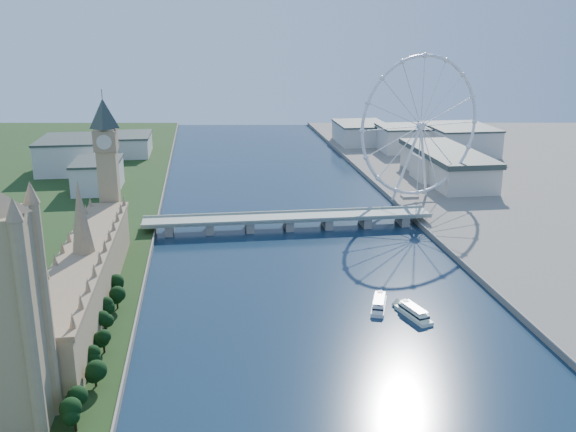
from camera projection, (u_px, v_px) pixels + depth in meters
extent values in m
cube|color=tan|center=(6.00, 328.00, 229.20)|extent=(22.00, 22.00, 86.00)
cube|color=tan|center=(87.00, 280.00, 347.61)|extent=(24.00, 200.00, 28.00)
cone|color=#937A59|center=(81.00, 217.00, 337.29)|extent=(12.00, 12.00, 40.00)
cube|color=tan|center=(109.00, 186.00, 442.72)|extent=(13.00, 13.00, 80.00)
cube|color=#937A59|center=(106.00, 140.00, 433.55)|extent=(15.00, 15.00, 14.00)
pyramid|color=#2D3833|center=(102.00, 98.00, 425.53)|extent=(20.02, 20.02, 20.00)
cube|color=gray|center=(289.00, 218.00, 489.71)|extent=(220.00, 22.00, 2.00)
cube|color=gray|center=(169.00, 228.00, 479.67)|extent=(6.00, 20.00, 7.50)
cube|color=gray|center=(210.00, 227.00, 483.47)|extent=(6.00, 20.00, 7.50)
cube|color=gray|center=(249.00, 225.00, 487.27)|extent=(6.00, 20.00, 7.50)
cube|color=gray|center=(289.00, 224.00, 491.07)|extent=(6.00, 20.00, 7.50)
cube|color=gray|center=(327.00, 222.00, 494.87)|extent=(6.00, 20.00, 7.50)
cube|color=gray|center=(365.00, 221.00, 498.66)|extent=(6.00, 20.00, 7.50)
cube|color=gray|center=(402.00, 219.00, 502.46)|extent=(6.00, 20.00, 7.50)
torus|color=silver|center=(421.00, 126.00, 540.09)|extent=(113.60, 39.12, 118.60)
cylinder|color=silver|center=(421.00, 126.00, 540.09)|extent=(7.25, 6.61, 6.00)
cube|color=gray|center=(410.00, 196.00, 567.54)|extent=(14.00, 10.00, 2.00)
cube|color=beige|center=(98.00, 176.00, 590.76)|extent=(40.00, 60.00, 26.00)
cube|color=beige|center=(71.00, 155.00, 670.30)|extent=(60.00, 80.00, 32.00)
cube|color=beige|center=(128.00, 145.00, 754.04)|extent=(50.00, 70.00, 22.00)
cube|color=beige|center=(405.00, 139.00, 775.97)|extent=(60.00, 60.00, 28.00)
cube|color=beige|center=(459.00, 140.00, 764.29)|extent=(70.00, 90.00, 30.00)
cube|color=beige|center=(361.00, 133.00, 828.46)|extent=(60.00, 80.00, 24.00)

